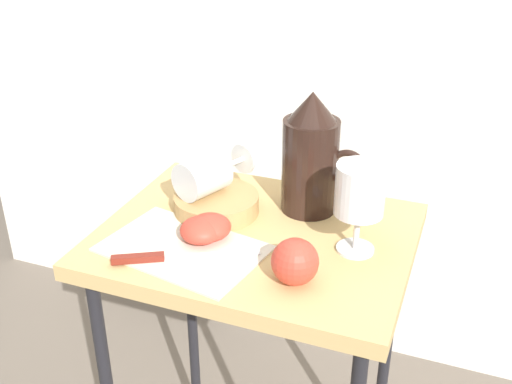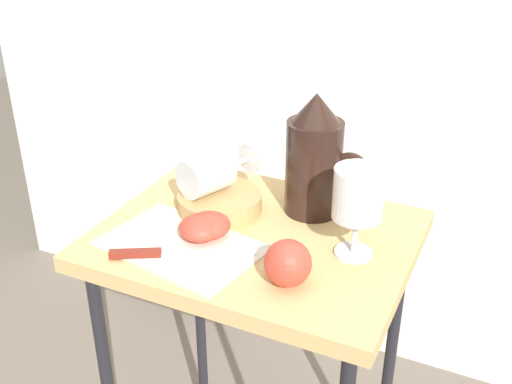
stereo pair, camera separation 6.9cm
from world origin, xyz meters
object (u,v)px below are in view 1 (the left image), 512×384
object	(u,v)px
pitcher	(311,164)
apple_half_left	(201,230)
knife	(164,257)
basket_tray	(217,204)
wine_glass_tipped_near	(204,175)
table	(256,270)
wine_glass_upright	(360,195)
apple_whole	(295,262)
apple_half_right	(210,227)

from	to	relation	value
pitcher	apple_half_left	size ratio (longest dim) A/B	3.09
pitcher	knife	bearing A→B (deg)	-123.38
basket_tray	wine_glass_tipped_near	xyz separation A→B (m)	(-0.02, 0.00, 0.05)
table	wine_glass_upright	size ratio (longest dim) A/B	4.60
knife	wine_glass_tipped_near	bearing A→B (deg)	93.40
basket_tray	apple_half_left	size ratio (longest dim) A/B	2.13
wine_glass_upright	apple_whole	bearing A→B (deg)	-118.94
apple_half_left	apple_half_right	size ratio (longest dim) A/B	1.00
wine_glass_tipped_near	apple_half_left	bearing A→B (deg)	-68.17
pitcher	knife	distance (m)	0.32
basket_tray	apple_whole	size ratio (longest dim) A/B	2.13
apple_half_left	apple_half_right	distance (m)	0.02
basket_tray	knife	world-z (taller)	basket_tray
apple_half_left	knife	size ratio (longest dim) A/B	0.34
apple_half_left	knife	bearing A→B (deg)	-112.97
apple_half_right	apple_whole	distance (m)	0.19
pitcher	wine_glass_upright	distance (m)	0.16
basket_tray	apple_half_right	size ratio (longest dim) A/B	2.13
wine_glass_upright	apple_whole	distance (m)	0.16
apple_half_right	knife	world-z (taller)	apple_half_right
basket_tray	apple_whole	xyz separation A→B (m)	(0.20, -0.16, 0.02)
pitcher	table	bearing A→B (deg)	-117.97
basket_tray	wine_glass_tipped_near	bearing A→B (deg)	177.75
wine_glass_tipped_near	apple_half_right	size ratio (longest dim) A/B	2.23
wine_glass_tipped_near	table	bearing A→B (deg)	-20.32
wine_glass_upright	apple_half_right	world-z (taller)	wine_glass_upright
table	apple_half_left	bearing A→B (deg)	-139.54
basket_tray	wine_glass_upright	xyz separation A→B (m)	(0.27, -0.04, 0.09)
apple_half_right	apple_whole	bearing A→B (deg)	-21.23
apple_half_right	apple_whole	size ratio (longest dim) A/B	1.00
apple_whole	wine_glass_tipped_near	bearing A→B (deg)	144.52
apple_half_left	apple_half_right	bearing A→B (deg)	57.08
apple_half_left	table	bearing A→B (deg)	40.46
wine_glass_tipped_near	knife	xyz separation A→B (m)	(0.01, -0.18, -0.06)
apple_half_left	apple_whole	world-z (taller)	apple_whole
apple_whole	pitcher	bearing A→B (deg)	101.18
wine_glass_upright	apple_half_left	distance (m)	0.27
basket_tray	apple_half_left	distance (m)	0.11
wine_glass_upright	apple_whole	xyz separation A→B (m)	(-0.07, -0.12, -0.07)
pitcher	apple_whole	world-z (taller)	pitcher
pitcher	wine_glass_tipped_near	xyz separation A→B (m)	(-0.18, -0.07, -0.02)
apple_half_left	basket_tray	bearing A→B (deg)	100.59
table	apple_half_left	xyz separation A→B (m)	(-0.07, -0.06, 0.11)
apple_half_left	wine_glass_upright	bearing A→B (deg)	15.38
wine_glass_tipped_near	apple_whole	distance (m)	0.28
apple_half_right	wine_glass_tipped_near	bearing A→B (deg)	119.10
wine_glass_upright	wine_glass_tipped_near	world-z (taller)	wine_glass_upright
basket_tray	knife	distance (m)	0.18
apple_half_left	knife	distance (m)	0.08
table	wine_glass_tipped_near	world-z (taller)	wine_glass_tipped_near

